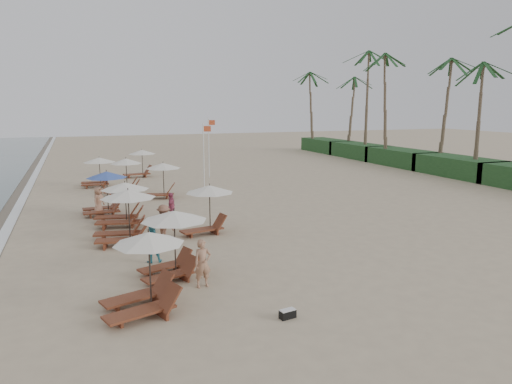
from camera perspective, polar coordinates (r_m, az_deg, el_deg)
name	(u,v)px	position (r m, az deg, el deg)	size (l,w,h in m)	color
ground	(295,255)	(19.23, 4.62, -7.50)	(160.00, 160.00, 0.00)	tan
foam_line	(10,222)	(27.35, -27.22, -3.22)	(0.50, 140.00, 0.02)	white
shrub_hedge	(459,167)	(43.38, 23.02, 2.80)	(3.20, 53.00, 1.60)	#193D1C
palm_row	(458,55)	(43.86, 22.96, 14.83)	(7.00, 52.00, 12.30)	brown
lounger_station_0	(141,277)	(14.20, -13.55, -9.80)	(2.53, 2.42, 2.35)	brown
lounger_station_1	(170,242)	(16.72, -10.26, -5.84)	(2.49, 2.27, 2.34)	brown
lounger_station_2	(123,218)	(21.35, -15.59, -2.98)	(2.79, 2.37, 2.30)	brown
lounger_station_3	(120,205)	(24.56, -15.89, -1.48)	(2.82, 2.46, 2.12)	brown
lounger_station_4	(103,193)	(27.18, -17.74, -0.15)	(2.50, 2.17, 2.35)	brown
lounger_station_5	(122,179)	(33.07, -15.68, 1.49)	(2.69, 2.41, 2.38)	brown
lounger_station_6	(97,171)	(36.67, -18.44, 2.33)	(2.59, 2.31, 2.12)	brown
inland_station_0	(206,205)	(22.09, -5.95, -1.50)	(2.72, 2.24, 2.22)	brown
inland_station_1	(160,178)	(31.05, -11.35, 1.70)	(2.82, 2.24, 2.22)	brown
inland_station_2	(139,161)	(40.57, -13.72, 3.55)	(2.84, 2.24, 2.22)	brown
beachgoer_near	(203,263)	(15.83, -6.37, -8.44)	(0.58, 0.38, 1.60)	#A8785B
beachgoer_mid_a	(152,243)	(18.55, -12.30, -5.97)	(0.73, 0.57, 1.50)	teal
beachgoer_mid_b	(164,223)	(21.31, -10.92, -3.62)	(1.04, 0.60, 1.61)	brown
beachgoer_far_a	(171,207)	(24.68, -10.04, -1.79)	(0.89, 0.37, 1.52)	#B14665
beachgoer_far_b	(99,201)	(27.11, -18.25, -1.00)	(0.78, 0.51, 1.59)	tan
duffel_bag	(288,314)	(13.82, 3.78, -14.27)	(0.49, 0.30, 0.26)	black
flag_pole_near	(204,152)	(34.40, -6.20, 4.73)	(0.60, 0.08, 4.61)	silver
flag_pole_far	(209,145)	(39.24, -5.60, 5.63)	(0.60, 0.08, 4.87)	silver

